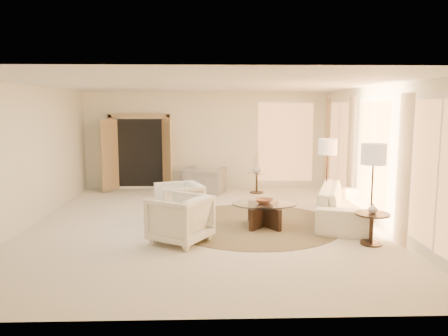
{
  "coord_description": "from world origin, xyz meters",
  "views": [
    {
      "loc": [
        0.11,
        -8.63,
        2.37
      ],
      "look_at": [
        0.4,
        0.4,
        1.1
      ],
      "focal_mm": 35.0,
      "sensor_mm": 36.0,
      "label": 1
    }
  ],
  "objects_px": {
    "armchair_left": "(179,201)",
    "side_vase": "(257,168)",
    "coffee_table": "(264,212)",
    "floor_lamp_far": "(373,159)",
    "sofa": "(345,204)",
    "floor_lamp_near": "(328,150)",
    "accent_chair": "(204,176)",
    "bowl": "(264,201)",
    "side_table": "(257,181)",
    "armchair_right": "(180,217)",
    "end_table": "(372,223)",
    "end_vase": "(373,209)"
  },
  "relations": [
    {
      "from": "armchair_left",
      "to": "side_vase",
      "type": "relative_size",
      "value": 3.6
    },
    {
      "from": "coffee_table",
      "to": "side_vase",
      "type": "xyz_separation_m",
      "value": [
        0.22,
        3.44,
        0.39
      ]
    },
    {
      "from": "floor_lamp_far",
      "to": "side_vase",
      "type": "height_order",
      "value": "floor_lamp_far"
    },
    {
      "from": "sofa",
      "to": "floor_lamp_near",
      "type": "height_order",
      "value": "floor_lamp_near"
    },
    {
      "from": "armchair_left",
      "to": "floor_lamp_far",
      "type": "height_order",
      "value": "floor_lamp_far"
    },
    {
      "from": "accent_chair",
      "to": "floor_lamp_far",
      "type": "distance_m",
      "value": 5.56
    },
    {
      "from": "armchair_left",
      "to": "floor_lamp_near",
      "type": "xyz_separation_m",
      "value": [
        3.23,
        0.63,
        0.97
      ]
    },
    {
      "from": "floor_lamp_far",
      "to": "bowl",
      "type": "xyz_separation_m",
      "value": [
        -1.72,
        1.12,
        -0.97
      ]
    },
    {
      "from": "side_table",
      "to": "floor_lamp_near",
      "type": "distance_m",
      "value": 2.93
    },
    {
      "from": "armchair_right",
      "to": "coffee_table",
      "type": "height_order",
      "value": "armchair_right"
    },
    {
      "from": "coffee_table",
      "to": "floor_lamp_far",
      "type": "xyz_separation_m",
      "value": [
        1.72,
        -1.12,
        1.19
      ]
    },
    {
      "from": "sofa",
      "to": "end_table",
      "type": "height_order",
      "value": "sofa"
    },
    {
      "from": "end_table",
      "to": "floor_lamp_far",
      "type": "xyz_separation_m",
      "value": [
        0.0,
        0.08,
        1.11
      ]
    },
    {
      "from": "armchair_right",
      "to": "floor_lamp_near",
      "type": "relative_size",
      "value": 0.55
    },
    {
      "from": "coffee_table",
      "to": "bowl",
      "type": "height_order",
      "value": "bowl"
    },
    {
      "from": "side_table",
      "to": "bowl",
      "type": "bearing_deg",
      "value": -93.59
    },
    {
      "from": "floor_lamp_far",
      "to": "sofa",
      "type": "bearing_deg",
      "value": 90.0
    },
    {
      "from": "accent_chair",
      "to": "sofa",
      "type": "bearing_deg",
      "value": 148.85
    },
    {
      "from": "bowl",
      "to": "coffee_table",
      "type": "bearing_deg",
      "value": 90.0
    },
    {
      "from": "side_table",
      "to": "floor_lamp_far",
      "type": "relative_size",
      "value": 0.32
    },
    {
      "from": "coffee_table",
      "to": "armchair_left",
      "type": "bearing_deg",
      "value": 166.42
    },
    {
      "from": "accent_chair",
      "to": "end_table",
      "type": "height_order",
      "value": "accent_chair"
    },
    {
      "from": "side_table",
      "to": "bowl",
      "type": "relative_size",
      "value": 1.62
    },
    {
      "from": "end_table",
      "to": "side_table",
      "type": "relative_size",
      "value": 1.04
    },
    {
      "from": "armchair_right",
      "to": "side_vase",
      "type": "relative_size",
      "value": 3.71
    },
    {
      "from": "accent_chair",
      "to": "floor_lamp_near",
      "type": "relative_size",
      "value": 0.64
    },
    {
      "from": "sofa",
      "to": "coffee_table",
      "type": "distance_m",
      "value": 1.75
    },
    {
      "from": "end_table",
      "to": "side_table",
      "type": "distance_m",
      "value": 4.87
    },
    {
      "from": "accent_chair",
      "to": "floor_lamp_far",
      "type": "xyz_separation_m",
      "value": [
        2.95,
        -4.6,
        1.03
      ]
    },
    {
      "from": "floor_lamp_far",
      "to": "accent_chair",
      "type": "bearing_deg",
      "value": 122.69
    },
    {
      "from": "accent_chair",
      "to": "end_vase",
      "type": "distance_m",
      "value": 5.53
    },
    {
      "from": "floor_lamp_near",
      "to": "coffee_table",
      "type": "bearing_deg",
      "value": -145.53
    },
    {
      "from": "armchair_right",
      "to": "coffee_table",
      "type": "xyz_separation_m",
      "value": [
        1.6,
        0.97,
        -0.16
      ]
    },
    {
      "from": "coffee_table",
      "to": "bowl",
      "type": "distance_m",
      "value": 0.22
    },
    {
      "from": "accent_chair",
      "to": "side_table",
      "type": "relative_size",
      "value": 1.89
    },
    {
      "from": "accent_chair",
      "to": "side_vase",
      "type": "relative_size",
      "value": 4.28
    },
    {
      "from": "floor_lamp_near",
      "to": "bowl",
      "type": "relative_size",
      "value": 4.8
    },
    {
      "from": "accent_chair",
      "to": "bowl",
      "type": "height_order",
      "value": "accent_chair"
    },
    {
      "from": "armchair_left",
      "to": "coffee_table",
      "type": "xyz_separation_m",
      "value": [
        1.72,
        -0.41,
        -0.15
      ]
    },
    {
      "from": "sofa",
      "to": "coffee_table",
      "type": "bearing_deg",
      "value": 119.33
    },
    {
      "from": "armchair_left",
      "to": "side_vase",
      "type": "bearing_deg",
      "value": 127.6
    },
    {
      "from": "floor_lamp_near",
      "to": "accent_chair",
      "type": "bearing_deg",
      "value": 138.49
    },
    {
      "from": "armchair_right",
      "to": "armchair_left",
      "type": "bearing_deg",
      "value": -143.58
    },
    {
      "from": "sofa",
      "to": "floor_lamp_far",
      "type": "bearing_deg",
      "value": -160.87
    },
    {
      "from": "floor_lamp_far",
      "to": "end_vase",
      "type": "height_order",
      "value": "floor_lamp_far"
    },
    {
      "from": "armchair_right",
      "to": "bowl",
      "type": "relative_size",
      "value": 2.65
    },
    {
      "from": "end_table",
      "to": "floor_lamp_near",
      "type": "height_order",
      "value": "floor_lamp_near"
    },
    {
      "from": "armchair_left",
      "to": "side_table",
      "type": "xyz_separation_m",
      "value": [
        1.93,
        3.02,
        -0.11
      ]
    },
    {
      "from": "armchair_right",
      "to": "floor_lamp_near",
      "type": "distance_m",
      "value": 3.83
    },
    {
      "from": "side_table",
      "to": "side_vase",
      "type": "bearing_deg",
      "value": 90.0
    }
  ]
}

